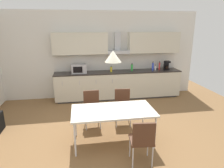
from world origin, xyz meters
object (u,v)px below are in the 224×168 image
(bottle_yellow, at_px, (111,69))
(chair_far_right, at_px, (123,103))
(bottle_blue, at_px, (153,66))
(bottle_red, at_px, (159,66))
(bottle_white, at_px, (155,68))
(dining_table, at_px, (113,112))
(chair_far_left, at_px, (92,105))
(chair_near_right, at_px, (142,138))
(pendant_lamp, at_px, (113,56))
(microwave, at_px, (79,69))
(coffee_maker, at_px, (167,65))
(bottle_green, at_px, (132,67))

(bottle_yellow, bearing_deg, chair_far_right, -90.34)
(bottle_blue, bearing_deg, chair_far_right, -128.45)
(bottle_red, distance_m, bottle_white, 0.20)
(dining_table, height_order, chair_far_left, chair_far_left)
(dining_table, relative_size, chair_near_right, 1.93)
(bottle_blue, height_order, chair_far_left, bottle_blue)
(dining_table, relative_size, pendant_lamp, 5.25)
(bottle_red, xyz_separation_m, chair_far_left, (-2.48, -1.89, -0.51))
(bottle_blue, relative_size, bottle_yellow, 1.60)
(microwave, distance_m, bottle_yellow, 1.05)
(microwave, height_order, chair_near_right, microwave)
(coffee_maker, relative_size, chair_far_right, 0.34)
(dining_table, distance_m, chair_far_left, 0.92)
(bottle_red, bearing_deg, bottle_blue, -163.76)
(bottle_red, distance_m, dining_table, 3.45)
(pendant_lamp, bearing_deg, bottle_red, 52.35)
(chair_far_right, relative_size, chair_far_left, 1.00)
(microwave, xyz_separation_m, bottle_green, (1.76, 0.03, -0.03))
(bottle_red, distance_m, chair_near_right, 3.97)
(bottle_white, height_order, chair_far_right, bottle_white)
(bottle_green, distance_m, dining_table, 2.94)
(coffee_maker, distance_m, pendant_lamp, 3.65)
(bottle_green, xyz_separation_m, bottle_yellow, (-0.72, -0.04, -0.03))
(dining_table, bearing_deg, bottle_blue, 55.30)
(bottle_green, height_order, bottle_red, bottle_red)
(chair_far_right, bearing_deg, bottle_green, 68.85)
(bottle_red, bearing_deg, bottle_yellow, -178.17)
(pendant_lamp, bearing_deg, chair_near_right, -65.83)
(chair_near_right, distance_m, chair_far_left, 1.81)
(dining_table, bearing_deg, bottle_white, 53.88)
(bottle_blue, xyz_separation_m, dining_table, (-1.83, -2.64, -0.37))
(bottle_yellow, relative_size, chair_near_right, 0.22)
(microwave, relative_size, chair_near_right, 0.55)
(microwave, xyz_separation_m, pendant_lamp, (0.65, -2.67, 0.76))
(dining_table, bearing_deg, bottle_yellow, 81.52)
(chair_far_right, xyz_separation_m, chair_far_left, (-0.77, 0.00, 0.00))
(microwave, height_order, chair_far_right, microwave)
(chair_far_right, distance_m, chair_near_right, 1.65)
(coffee_maker, bearing_deg, bottle_blue, -173.79)
(dining_table, xyz_separation_m, pendant_lamp, (0.00, -0.00, 1.14))
(microwave, bearing_deg, chair_far_right, -60.66)
(bottle_yellow, distance_m, chair_far_right, 1.90)
(bottle_yellow, distance_m, chair_far_left, 2.05)
(coffee_maker, distance_m, bottle_blue, 0.53)
(coffee_maker, distance_m, dining_table, 3.60)
(bottle_yellow, relative_size, pendant_lamp, 0.61)
(bottle_blue, bearing_deg, microwave, 179.30)
(bottle_green, relative_size, chair_far_left, 0.30)
(bottle_green, bearing_deg, bottle_blue, -5.05)
(bottle_red, bearing_deg, chair_near_right, -116.00)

